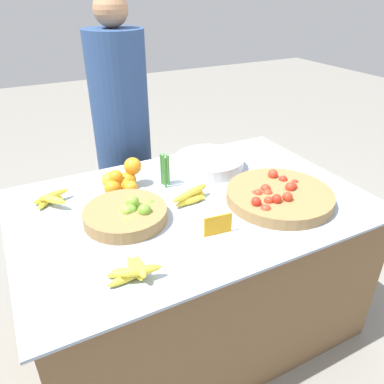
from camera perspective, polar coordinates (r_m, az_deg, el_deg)
The scene contains 12 objects.
ground_plane at distance 2.15m, azimuth 0.00°, elevation -18.64°, with size 12.00×12.00×0.00m, color gray.
market_table at distance 1.89m, azimuth 0.00°, elevation -11.12°, with size 1.54×1.03×0.74m.
lime_bowl at distance 1.56m, azimuth -9.93°, elevation -3.33°, with size 0.34×0.34×0.10m.
tomato_basket at distance 1.71m, azimuth 13.07°, elevation -0.53°, with size 0.47×0.47×0.09m.
orange_pile at distance 1.78m, azimuth -10.61°, elevation 1.87°, with size 0.20×0.17×0.14m.
metal_bowl at distance 1.98m, azimuth 2.62°, elevation 4.52°, with size 0.36×0.36×0.06m.
price_sign at distance 1.45m, azimuth 3.98°, elevation -5.01°, with size 0.12×0.02×0.08m.
veg_bundle at distance 1.79m, azimuth -4.16°, elevation 3.38°, with size 0.04×0.06×0.16m.
banana_bunch_middle_left at distance 1.76m, azimuth -20.88°, elevation -0.98°, with size 0.16×0.19×0.06m.
banana_bunch_front_left at distance 1.67m, azimuth -0.13°, elevation -0.64°, with size 0.21×0.09×0.06m.
banana_bunch_front_center at distance 1.28m, azimuth -8.95°, elevation -11.85°, with size 0.18×0.15×0.06m.
vendor_person at distance 2.34m, azimuth -10.38°, elevation 6.94°, with size 0.33×0.33×1.57m.
Camera 1 is at (-0.67, -1.28, 1.60)m, focal length 35.00 mm.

